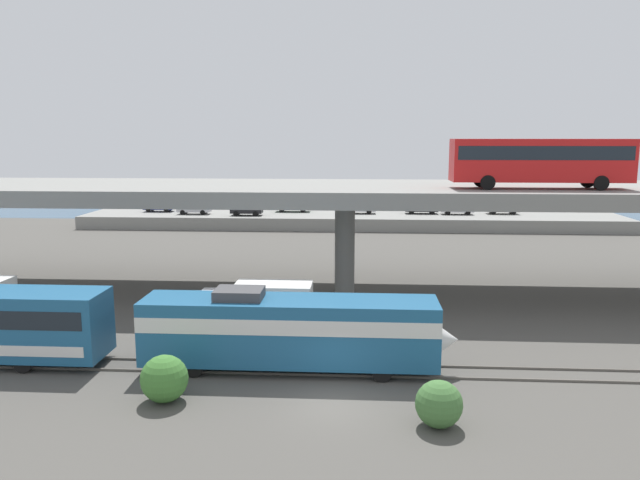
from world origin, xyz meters
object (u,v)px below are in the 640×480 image
Objects in this scene: parked_car_3 at (422,208)px; parked_car_5 at (246,210)px; transit_bus_on_overpass at (540,159)px; service_truck_east at (259,306)px; parked_car_7 at (293,206)px; train_locomotive at (304,328)px; parked_car_4 at (457,209)px; parked_car_1 at (194,208)px; parked_car_0 at (358,208)px; parked_car_2 at (159,206)px; parked_car_6 at (503,208)px.

parked_car_3 and parked_car_5 have the same top height.
transit_bus_on_overpass is 1.76× the size of service_truck_east.
parked_car_5 and parked_car_7 have the same top height.
parked_car_3 is at bearing 78.02° from train_locomotive.
train_locomotive reaches higher than service_truck_east.
parked_car_4 is (15.61, 51.41, 0.20)m from train_locomotive.
parked_car_1 is 34.60m from parked_car_4.
parked_car_7 is at bearing 37.97° from parked_car_5.
parked_car_2 is at bearing 179.17° from parked_car_0.
parked_car_4 and parked_car_5 have the same top height.
parked_car_0 and parked_car_2 have the same top height.
parked_car_2 is (-21.19, 46.02, 0.75)m from service_truck_east.
train_locomotive is 2.33× the size of service_truck_east.
parked_car_5 is at bearing 8.35° from parked_car_3.
train_locomotive is at bearing 73.11° from parked_car_4.
parked_car_7 is (-21.34, 39.27, -7.82)m from transit_bus_on_overpass.
parked_car_6 reaches higher than service_truck_east.
parked_car_7 is at bearing -86.28° from service_truck_east.
parked_car_1 is at bearing 3.91° from parked_car_6.
train_locomotive is at bearing 118.95° from service_truck_east.
parked_car_3 and parked_car_6 have the same top height.
parked_car_0 is 1.00× the size of parked_car_7.
transit_bus_on_overpass is 40.67m from parked_car_0.
parked_car_0 is 8.48m from parked_car_3.
parked_car_7 is at bearing -3.22° from parked_car_3.
transit_bus_on_overpass is 44.78m from parked_car_5.
train_locomotive is 52.97m from parked_car_1.
parked_car_3 is (8.47, 0.40, -0.00)m from parked_car_0.
service_truck_east is at bearing 22.91° from transit_bus_on_overpass.
parked_car_1 is at bearing -164.88° from parked_car_7.
parked_car_0 is (5.79, 45.63, 0.76)m from service_truck_east.
parked_car_1 is 1.06× the size of parked_car_5.
parked_car_3 is 0.92× the size of parked_car_7.
train_locomotive is 51.58m from parked_car_0.
parked_car_2 is at bearing -44.13° from transit_bus_on_overpass.
train_locomotive reaches higher than parked_car_3.
parked_car_4 is at bearing -176.79° from parked_car_1.
parked_car_0 is at bearing 2.19° from parked_car_6.
service_truck_east is 47.11m from parked_car_7.
parked_car_4 is 1.00× the size of parked_car_6.
transit_bus_on_overpass is 2.57× the size of parked_car_0.
parked_car_5 reaches higher than service_truck_east.
parked_car_3 is at bearing 2.67° from parked_car_0.
parked_car_2 is at bearing -0.71° from parked_car_4.
train_locomotive is 3.89× the size of parked_car_5.
parked_car_1 is at bearing 172.59° from parked_car_5.
parked_car_2 is 0.96× the size of parked_car_6.
parked_car_6 is at bearing -118.24° from service_truck_east.
parked_car_0 and parked_car_3 have the same top height.
parked_car_1 is at bearing 3.21° from parked_car_4.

